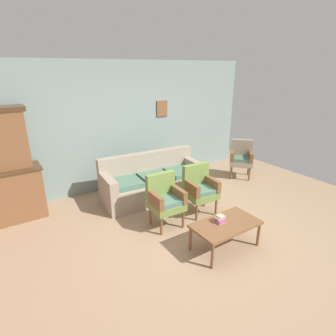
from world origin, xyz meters
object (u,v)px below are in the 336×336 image
(book_stack_on_table, at_px, (220,219))
(armchair_by_doorway, at_px, (165,198))
(armchair_near_couch_end, at_px, (200,187))
(wingback_chair_by_fireplace, at_px, (241,157))
(floral_couch, at_px, (153,182))
(side_cabinet, at_px, (9,195))
(coffee_table, at_px, (226,226))

(book_stack_on_table, bearing_deg, armchair_by_doorway, 109.31)
(armchair_near_couch_end, height_order, book_stack_on_table, armchair_near_couch_end)
(wingback_chair_by_fireplace, bearing_deg, book_stack_on_table, -143.00)
(floral_couch, bearing_deg, side_cabinet, 166.69)
(side_cabinet, relative_size, floral_couch, 0.54)
(armchair_near_couch_end, distance_m, coffee_table, 1.12)
(side_cabinet, distance_m, armchair_near_couch_end, 3.35)
(floral_couch, relative_size, wingback_chair_by_fireplace, 2.37)
(floral_couch, xyz_separation_m, armchair_near_couch_end, (0.39, -1.02, 0.17))
(side_cabinet, bearing_deg, coffee_table, -46.28)
(floral_couch, distance_m, coffee_table, 2.07)
(book_stack_on_table, bearing_deg, side_cabinet, 133.83)
(wingback_chair_by_fireplace, distance_m, book_stack_on_table, 3.02)
(armchair_near_couch_end, relative_size, book_stack_on_table, 6.30)
(floral_couch, height_order, book_stack_on_table, floral_couch)
(floral_couch, xyz_separation_m, wingback_chair_by_fireplace, (2.37, -0.19, 0.17))
(side_cabinet, distance_m, armchair_by_doorway, 2.72)
(armchair_by_doorway, xyz_separation_m, coffee_table, (0.39, -1.03, -0.12))
(armchair_by_doorway, distance_m, armchair_near_couch_end, 0.77)
(floral_couch, height_order, wingback_chair_by_fireplace, same)
(floral_couch, height_order, armchair_near_couch_end, same)
(armchair_by_doorway, bearing_deg, armchair_near_couch_end, 1.64)
(wingback_chair_by_fireplace, relative_size, book_stack_on_table, 6.30)
(side_cabinet, relative_size, coffee_table, 1.16)
(armchair_by_doorway, xyz_separation_m, wingback_chair_by_fireplace, (2.75, 0.85, 0.00))
(armchair_near_couch_end, bearing_deg, coffee_table, -109.65)
(book_stack_on_table, bearing_deg, coffee_table, -51.02)
(floral_couch, height_order, armchair_by_doorway, same)
(side_cabinet, relative_size, armchair_near_couch_end, 1.28)
(coffee_table, bearing_deg, side_cabinet, 133.72)
(armchair_near_couch_end, xyz_separation_m, coffee_table, (-0.38, -1.05, -0.12))
(armchair_by_doorway, bearing_deg, side_cabinet, 142.80)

